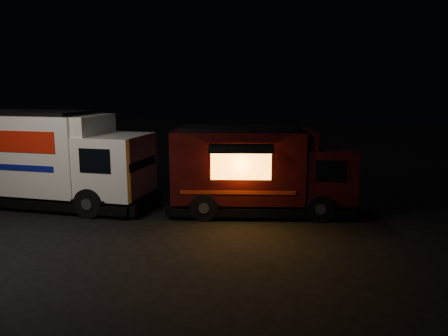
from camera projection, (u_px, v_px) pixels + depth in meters
The scene contains 3 objects.
ground at pixel (127, 220), 12.52m from camera, with size 80.00×80.00×0.00m, color black.
white_truck at pixel (51, 159), 13.93m from camera, with size 6.67×2.28×3.02m, color silver, non-canonical shape.
red_truck at pixel (262, 170), 13.12m from camera, with size 5.61×2.07×2.61m, color #3D0B0F, non-canonical shape.
Camera 1 is at (6.02, -10.78, 3.76)m, focal length 35.00 mm.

